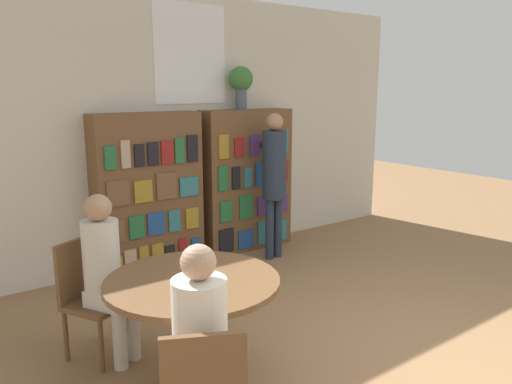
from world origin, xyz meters
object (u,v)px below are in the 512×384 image
seated_reader_left (106,268)px  flower_vase (241,82)px  reading_table (193,298)px  chair_left_side (90,292)px  bookshelf_right (247,180)px  seated_reader_right (200,341)px  librarian_standing (274,172)px  bookshelf_left (148,193)px

seated_reader_left → flower_vase: bearing=-172.9°
flower_vase → reading_table: flower_vase is taller
reading_table → chair_left_side: size_ratio=1.30×
reading_table → seated_reader_left: (-0.34, 0.65, 0.09)m
bookshelf_right → seated_reader_right: size_ratio=1.40×
bookshelf_right → librarian_standing: bearing=-86.3°
bookshelf_right → chair_left_side: size_ratio=1.95×
bookshelf_right → librarian_standing: bookshelf_right is taller
seated_reader_left → seated_reader_right: seated_reader_left is taller
bookshelf_right → seated_reader_left: (-2.34, -1.56, -0.15)m
flower_vase → librarian_standing: 1.14m
flower_vase → reading_table: 3.27m
bookshelf_right → seated_reader_left: bookshelf_right is taller
reading_table → chair_left_side: 0.92m
bookshelf_left → reading_table: size_ratio=1.50×
bookshelf_right → seated_reader_right: (-2.33, -2.87, -0.15)m
seated_reader_right → bookshelf_right: bearing=77.3°
flower_vase → seated_reader_right: (-2.26, -2.88, -1.34)m
bookshelf_left → librarian_standing: bearing=-20.6°
reading_table → chair_left_side: (-0.42, 0.81, -0.13)m
flower_vase → seated_reader_right: 3.90m
flower_vase → librarian_standing: (0.11, -0.51, -1.01)m
bookshelf_left → reading_table: bookshelf_left is taller
bookshelf_left → seated_reader_left: size_ratio=1.38×
flower_vase → librarian_standing: size_ratio=0.29×
bookshelf_right → seated_reader_left: 2.82m
bookshelf_right → flower_vase: size_ratio=3.44×
flower_vase → librarian_standing: flower_vase is taller
bookshelf_left → seated_reader_right: bearing=-109.8°
chair_left_side → seated_reader_right: seated_reader_right is taller
bookshelf_left → seated_reader_right: 3.06m
seated_reader_right → librarian_standing: librarian_standing is taller
chair_left_side → seated_reader_right: bearing=66.1°
bookshelf_left → flower_vase: bearing=0.2°
flower_vase → reading_table: bearing=-131.0°
bookshelf_right → chair_left_side: (-2.43, -1.41, -0.37)m
seated_reader_left → bookshelf_left: bearing=-151.3°
librarian_standing → flower_vase: bearing=101.8°
chair_left_side → bookshelf_right: bearing=-177.5°
bookshelf_left → seated_reader_right: bookshelf_left is taller
bookshelf_left → librarian_standing: size_ratio=1.01×
flower_vase → seated_reader_right: flower_vase is taller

